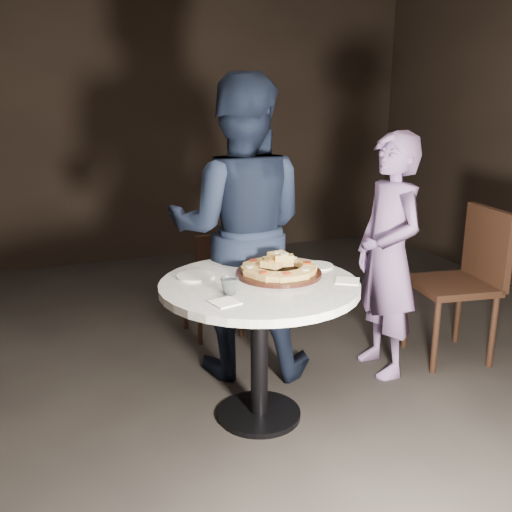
# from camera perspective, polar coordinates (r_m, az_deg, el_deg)

# --- Properties ---
(floor) EXTENTS (7.00, 7.00, 0.00)m
(floor) POSITION_cam_1_polar(r_m,az_deg,el_deg) (3.41, 1.83, -15.03)
(floor) COLOR black
(floor) RESTS_ON ground
(table) EXTENTS (1.19, 1.19, 0.80)m
(table) POSITION_cam_1_polar(r_m,az_deg,el_deg) (3.06, 0.34, -5.26)
(table) COLOR black
(table) RESTS_ON ground
(serving_board) EXTENTS (0.60, 0.60, 0.02)m
(serving_board) POSITION_cam_1_polar(r_m,az_deg,el_deg) (3.12, 2.28, -1.74)
(serving_board) COLOR black
(serving_board) RESTS_ON table
(focaccia_pile) EXTENTS (0.43, 0.41, 0.11)m
(focaccia_pile) POSITION_cam_1_polar(r_m,az_deg,el_deg) (3.11, 2.28, -1.03)
(focaccia_pile) COLOR #B58E46
(focaccia_pile) RESTS_ON serving_board
(plate_left) EXTENTS (0.27, 0.27, 0.01)m
(plate_left) POSITION_cam_1_polar(r_m,az_deg,el_deg) (3.10, -6.05, -2.00)
(plate_left) COLOR white
(plate_left) RESTS_ON table
(plate_right) EXTENTS (0.20, 0.20, 0.01)m
(plate_right) POSITION_cam_1_polar(r_m,az_deg,el_deg) (3.29, 6.13, -0.98)
(plate_right) COLOR white
(plate_right) RESTS_ON table
(water_glass) EXTENTS (0.11, 0.11, 0.09)m
(water_glass) POSITION_cam_1_polar(r_m,az_deg,el_deg) (2.81, -2.65, -3.03)
(water_glass) COLOR silver
(water_glass) RESTS_ON table
(napkin_near) EXTENTS (0.15, 0.15, 0.01)m
(napkin_near) POSITION_cam_1_polar(r_m,az_deg,el_deg) (2.71, -3.13, -4.65)
(napkin_near) COLOR white
(napkin_near) RESTS_ON table
(napkin_far) EXTENTS (0.17, 0.17, 0.01)m
(napkin_far) POSITION_cam_1_polar(r_m,az_deg,el_deg) (3.06, 9.13, -2.46)
(napkin_far) COLOR white
(napkin_far) RESTS_ON table
(chair_far) EXTENTS (0.41, 0.43, 0.82)m
(chair_far) POSITION_cam_1_polar(r_m,az_deg,el_deg) (4.17, -3.99, -2.08)
(chair_far) COLOR black
(chair_far) RESTS_ON ground
(chair_right) EXTENTS (0.57, 0.55, 1.03)m
(chair_right) POSITION_cam_1_polar(r_m,az_deg,el_deg) (4.08, 20.33, -1.60)
(chair_right) COLOR black
(chair_right) RESTS_ON ground
(diner_navy) EXTENTS (1.12, 1.01, 1.88)m
(diner_navy) POSITION_cam_1_polar(r_m,az_deg,el_deg) (3.55, -1.64, 2.65)
(diner_navy) COLOR black
(diner_navy) RESTS_ON ground
(diner_teal) EXTENTS (0.39, 0.58, 1.55)m
(diner_teal) POSITION_cam_1_polar(r_m,az_deg,el_deg) (3.67, 13.08, -0.01)
(diner_teal) COLOR slate
(diner_teal) RESTS_ON ground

